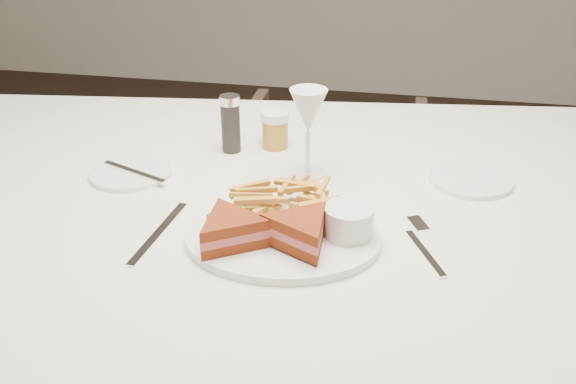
# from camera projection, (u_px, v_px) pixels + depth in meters

# --- Properties ---
(ground) EXTENTS (5.00, 5.00, 0.00)m
(ground) POSITION_uv_depth(u_px,v_px,m) (202.00, 361.00, 1.87)
(ground) COLOR black
(ground) RESTS_ON ground
(table) EXTENTS (1.77, 1.29, 0.75)m
(table) POSITION_uv_depth(u_px,v_px,m) (293.00, 361.00, 1.34)
(table) COLOR silver
(table) RESTS_ON ground
(chair_far) EXTENTS (0.63, 0.59, 0.63)m
(chair_far) POSITION_uv_depth(u_px,v_px,m) (330.00, 188.00, 2.16)
(chair_far) COLOR #4B382E
(chair_far) RESTS_ON ground
(table_setting) EXTENTS (0.82, 0.55, 0.18)m
(table_setting) POSITION_uv_depth(u_px,v_px,m) (285.00, 195.00, 1.11)
(table_setting) COLOR white
(table_setting) RESTS_ON table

